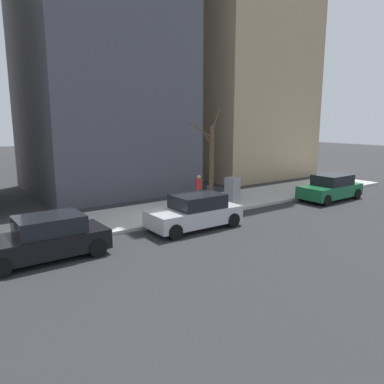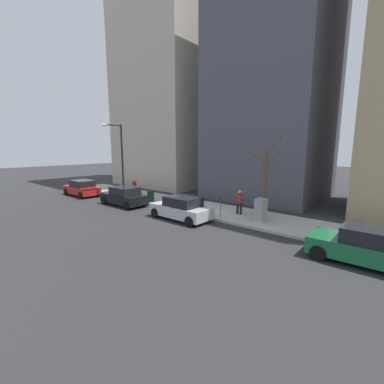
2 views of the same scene
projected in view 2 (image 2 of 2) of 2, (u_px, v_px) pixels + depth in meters
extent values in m
plane|color=#2B2B2D|center=(191.00, 215.00, 17.74)|extent=(120.00, 120.00, 0.00)
cube|color=#B2AFA8|center=(208.00, 209.00, 19.22)|extent=(4.00, 36.00, 0.15)
cube|color=#196038|center=(366.00, 251.00, 10.24)|extent=(1.85, 4.22, 0.70)
cube|color=black|center=(374.00, 236.00, 10.00)|extent=(1.62, 2.22, 0.60)
cylinder|color=black|center=(318.00, 253.00, 10.63)|extent=(0.23, 0.64, 0.64)
cylinder|color=black|center=(328.00, 242.00, 11.91)|extent=(0.23, 0.64, 0.64)
cube|color=#B7B7BC|center=(181.00, 211.00, 16.74)|extent=(1.85, 4.22, 0.70)
cube|color=black|center=(183.00, 201.00, 16.50)|extent=(1.62, 2.22, 0.60)
cylinder|color=black|center=(155.00, 213.00, 17.16)|extent=(0.23, 0.64, 0.64)
cylinder|color=black|center=(173.00, 208.00, 18.42)|extent=(0.23, 0.64, 0.64)
cylinder|color=black|center=(190.00, 222.00, 15.14)|extent=(0.23, 0.64, 0.64)
cylinder|color=black|center=(207.00, 216.00, 16.40)|extent=(0.23, 0.64, 0.64)
cube|color=black|center=(124.00, 198.00, 20.86)|extent=(1.80, 4.20, 0.70)
cube|color=black|center=(125.00, 191.00, 20.62)|extent=(1.60, 2.20, 0.60)
cylinder|color=black|center=(104.00, 200.00, 21.26)|extent=(0.22, 0.64, 0.64)
cylinder|color=black|center=(122.00, 197.00, 22.53)|extent=(0.22, 0.64, 0.64)
cylinder|color=black|center=(126.00, 206.00, 19.27)|extent=(0.22, 0.64, 0.64)
cylinder|color=black|center=(144.00, 202.00, 20.54)|extent=(0.22, 0.64, 0.64)
cube|color=red|center=(82.00, 190.00, 25.06)|extent=(1.82, 4.21, 0.70)
cube|color=black|center=(82.00, 183.00, 24.82)|extent=(1.61, 2.21, 0.60)
cylinder|color=black|center=(66.00, 192.00, 25.46)|extent=(0.22, 0.64, 0.64)
cylinder|color=black|center=(83.00, 190.00, 26.73)|extent=(0.22, 0.64, 0.64)
cylinder|color=black|center=(81.00, 195.00, 23.48)|extent=(0.22, 0.64, 0.64)
cylinder|color=black|center=(98.00, 193.00, 24.75)|extent=(0.22, 0.64, 0.64)
cylinder|color=slate|center=(220.00, 210.00, 16.58)|extent=(0.07, 0.07, 1.05)
cube|color=#2D333D|center=(221.00, 199.00, 16.46)|extent=(0.14, 0.10, 0.30)
cube|color=#A8A399|center=(260.00, 220.00, 15.75)|extent=(0.83, 0.61, 0.18)
cube|color=#939399|center=(261.00, 209.00, 15.63)|extent=(0.75, 0.55, 1.25)
cylinder|color=black|center=(122.00, 161.00, 23.15)|extent=(0.18, 0.18, 6.50)
cylinder|color=black|center=(113.00, 125.00, 22.01)|extent=(1.60, 0.10, 0.10)
ellipsoid|color=beige|center=(104.00, 125.00, 21.43)|extent=(0.56, 0.32, 0.20)
cylinder|color=brown|center=(264.00, 184.00, 16.68)|extent=(0.28, 0.28, 4.26)
cylinder|color=brown|center=(271.00, 161.00, 16.85)|extent=(1.39, 0.39, 0.98)
cylinder|color=brown|center=(273.00, 146.00, 16.11)|extent=(0.38, 0.93, 1.23)
cylinder|color=brown|center=(254.00, 155.00, 16.79)|extent=(0.18, 1.58, 0.88)
cylinder|color=#14381E|center=(151.00, 196.00, 21.71)|extent=(0.56, 0.56, 0.90)
cylinder|color=#1E1E2D|center=(241.00, 209.00, 17.32)|extent=(0.16, 0.16, 0.82)
cylinder|color=#1E1E2D|center=(237.00, 208.00, 17.44)|extent=(0.16, 0.16, 0.82)
cylinder|color=#A52323|center=(240.00, 198.00, 17.26)|extent=(0.36, 0.36, 0.62)
sphere|color=tan|center=(240.00, 192.00, 17.19)|extent=(0.22, 0.22, 0.22)
cylinder|color=#1E1E2D|center=(134.00, 193.00, 23.48)|extent=(0.16, 0.16, 0.82)
cylinder|color=#1E1E2D|center=(135.00, 193.00, 23.33)|extent=(0.16, 0.16, 0.82)
cylinder|color=#A52323|center=(134.00, 185.00, 23.28)|extent=(0.36, 0.36, 0.62)
sphere|color=tan|center=(134.00, 180.00, 23.21)|extent=(0.22, 0.22, 0.22)
cube|color=#4C4C56|center=(273.00, 76.00, 22.99)|extent=(9.59, 9.59, 22.01)
cube|color=#BCB29E|center=(174.00, 69.00, 31.82)|extent=(11.60, 11.60, 28.59)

